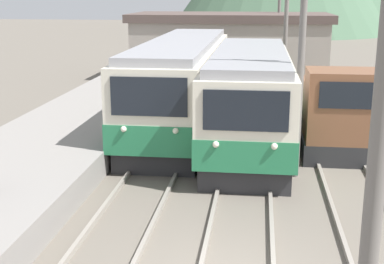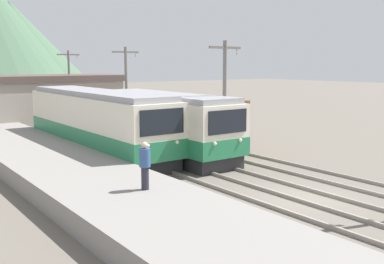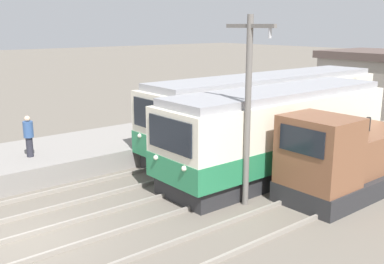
{
  "view_description": "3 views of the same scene",
  "coord_description": "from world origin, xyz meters",
  "views": [
    {
      "loc": [
        0.51,
        -8.95,
        5.39
      ],
      "look_at": [
        -1.43,
        6.46,
        1.33
      ],
      "focal_mm": 50.0,
      "sensor_mm": 36.0,
      "label": 1
    },
    {
      "loc": [
        -13.12,
        -10.6,
        5.01
      ],
      "look_at": [
        0.18,
        7.39,
        1.61
      ],
      "focal_mm": 42.0,
      "sensor_mm": 36.0,
      "label": 2
    },
    {
      "loc": [
        11.48,
        -3.58,
        5.86
      ],
      "look_at": [
        -1.22,
        6.76,
        1.93
      ],
      "focal_mm": 42.0,
      "sensor_mm": 36.0,
      "label": 3
    }
  ],
  "objects": [
    {
      "name": "commuter_train_center",
      "position": [
        0.2,
        10.0,
        1.61
      ],
      "size": [
        2.84,
        10.76,
        3.43
      ],
      "color": "#28282B",
      "rests_on": "ground"
    },
    {
      "name": "catenary_mast_far",
      "position": [
        1.71,
        17.08,
        3.4
      ],
      "size": [
        2.0,
        0.2,
        6.17
      ],
      "color": "slate",
      "rests_on": "ground"
    },
    {
      "name": "shunting_locomotive",
      "position": [
        3.2,
        10.15,
        1.21
      ],
      "size": [
        2.4,
        5.89,
        3.0
      ],
      "color": "#28282B",
      "rests_on": "ground"
    },
    {
      "name": "track_left",
      "position": [
        -2.6,
        0.0,
        0.07
      ],
      "size": [
        1.54,
        60.0,
        0.14
      ],
      "color": "gray",
      "rests_on": "ground"
    },
    {
      "name": "catenary_mast_distant",
      "position": [
        1.71,
        27.49,
        3.4
      ],
      "size": [
        2.0,
        0.2,
        6.17
      ],
      "color": "slate",
      "rests_on": "ground"
    },
    {
      "name": "track_right",
      "position": [
        3.2,
        0.0,
        0.07
      ],
      "size": [
        1.54,
        60.0,
        0.14
      ],
      "color": "gray",
      "rests_on": "ground"
    },
    {
      "name": "catenary_mast_mid",
      "position": [
        1.71,
        6.68,
        3.4
      ],
      "size": [
        2.0,
        0.2,
        6.17
      ],
      "color": "slate",
      "rests_on": "ground"
    },
    {
      "name": "ground_plane",
      "position": [
        0.0,
        0.0,
        0.0
      ],
      "size": [
        200.0,
        200.0,
        0.0
      ],
      "primitive_type": "plane",
      "color": "#665E54"
    },
    {
      "name": "commuter_train_left",
      "position": [
        -2.6,
        12.63,
        1.66
      ],
      "size": [
        2.84,
        13.73,
        3.56
      ],
      "color": "#28282B",
      "rests_on": "ground"
    },
    {
      "name": "track_center",
      "position": [
        0.2,
        0.0,
        0.07
      ],
      "size": [
        1.54,
        60.0,
        0.14
      ],
      "color": "gray",
      "rests_on": "ground"
    },
    {
      "name": "person_on_platform",
      "position": [
        -5.65,
        2.17,
        1.7
      ],
      "size": [
        0.38,
        0.38,
        1.64
      ],
      "color": "#282833",
      "rests_on": "platform_left"
    },
    {
      "name": "station_building",
      "position": [
        -1.4,
        26.0,
        2.08
      ],
      "size": [
        12.6,
        6.3,
        4.12
      ],
      "color": "gray",
      "rests_on": "ground"
    },
    {
      "name": "platform_left",
      "position": [
        -6.25,
        0.0,
        0.41
      ],
      "size": [
        4.5,
        54.0,
        0.81
      ],
      "primitive_type": "cube",
      "color": "gray",
      "rests_on": "ground"
    }
  ]
}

